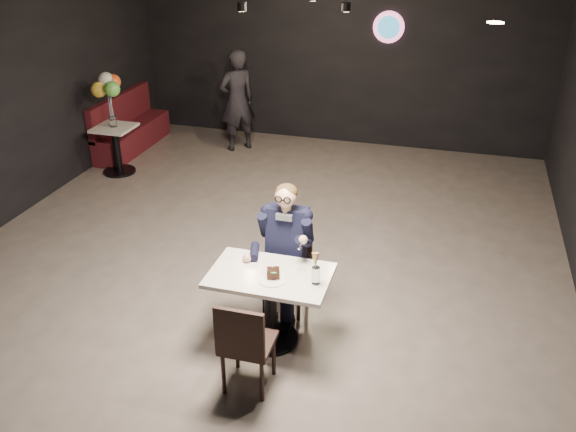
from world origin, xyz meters
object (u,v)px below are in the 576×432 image
(chair_far, at_px, (287,270))
(sundae_glass, at_px, (316,275))
(side_table, at_px, (117,151))
(passerby, at_px, (237,101))
(booth_bench, at_px, (131,123))
(balloon_vase, at_px, (113,121))
(seated_man, at_px, (287,247))
(main_table, at_px, (271,308))
(chair_near, at_px, (248,341))

(chair_far, xyz_separation_m, sundae_glass, (0.44, -0.59, 0.37))
(sundae_glass, height_order, side_table, sundae_glass)
(side_table, xyz_separation_m, passerby, (1.44, 1.51, 0.49))
(passerby, bearing_deg, sundae_glass, 72.87)
(sundae_glass, distance_m, booth_bench, 6.09)
(sundae_glass, relative_size, booth_bench, 0.09)
(side_table, bearing_deg, chair_far, -38.01)
(sundae_glass, relative_size, passerby, 0.10)
(balloon_vase, relative_size, passerby, 0.10)
(seated_man, bearing_deg, balloon_vase, 141.99)
(sundae_glass, bearing_deg, booth_bench, 134.42)
(main_table, distance_m, chair_near, 0.63)
(chair_far, xyz_separation_m, side_table, (-3.52, 2.75, -0.11))
(chair_near, xyz_separation_m, sundae_glass, (0.44, 0.58, 0.37))
(chair_far, distance_m, booth_bench, 5.36)
(booth_bench, bearing_deg, seated_man, -44.48)
(sundae_glass, distance_m, balloon_vase, 5.18)
(main_table, xyz_separation_m, booth_bench, (-3.82, 4.30, 0.09))
(booth_bench, bearing_deg, side_table, -73.30)
(booth_bench, bearing_deg, chair_far, -44.48)
(sundae_glass, distance_m, passerby, 5.47)
(chair_near, xyz_separation_m, balloon_vase, (-3.52, 3.92, 0.37))
(chair_far, distance_m, side_table, 4.47)
(sundae_glass, height_order, booth_bench, booth_bench)
(booth_bench, distance_m, passerby, 1.85)
(balloon_vase, height_order, passerby, passerby)
(booth_bench, height_order, passerby, passerby)
(seated_man, xyz_separation_m, booth_bench, (-3.82, 3.75, -0.25))
(booth_bench, distance_m, side_table, 1.05)
(main_table, height_order, chair_far, chair_far)
(booth_bench, bearing_deg, chair_near, -52.19)
(booth_bench, relative_size, passerby, 1.11)
(chair_near, distance_m, passerby, 5.83)
(main_table, relative_size, chair_far, 1.20)
(chair_near, height_order, side_table, chair_near)
(chair_far, bearing_deg, main_table, -90.00)
(booth_bench, relative_size, side_table, 2.64)
(chair_near, bearing_deg, chair_far, 89.49)
(seated_man, relative_size, side_table, 2.04)
(main_table, bearing_deg, seated_man, 90.00)
(chair_near, bearing_deg, passerby, 110.49)
(chair_far, distance_m, chair_near, 1.17)
(booth_bench, distance_m, balloon_vase, 1.11)
(seated_man, xyz_separation_m, balloon_vase, (-3.52, 2.75, 0.11))
(passerby, bearing_deg, booth_bench, -28.29)
(sundae_glass, xyz_separation_m, booth_bench, (-4.26, 4.34, -0.37))
(booth_bench, xyz_separation_m, passerby, (1.74, 0.51, 0.38))
(balloon_vase, bearing_deg, booth_bench, 106.70)
(booth_bench, height_order, side_table, booth_bench)
(sundae_glass, bearing_deg, side_table, 139.80)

